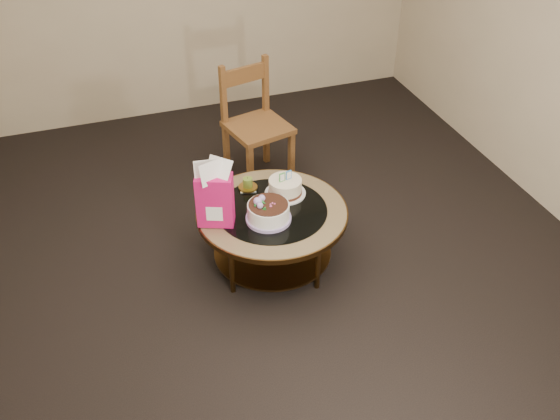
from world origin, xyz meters
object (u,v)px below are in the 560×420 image
object	(u,v)px
decorated_cake	(268,213)
gift_bag	(215,194)
dining_chair	(255,124)
coffee_table	(272,219)
cream_cake	(285,187)

from	to	relation	value
decorated_cake	gift_bag	bearing A→B (deg)	165.62
decorated_cake	dining_chair	distance (m)	1.22
decorated_cake	gift_bag	world-z (taller)	gift_bag
coffee_table	cream_cake	distance (m)	0.24
coffee_table	decorated_cake	xyz separation A→B (m)	(-0.06, -0.10, 0.14)
cream_cake	gift_bag	bearing A→B (deg)	-176.14
coffee_table	cream_cake	size ratio (longest dim) A/B	3.60
decorated_cake	gift_bag	distance (m)	0.38
decorated_cake	dining_chair	world-z (taller)	dining_chair
decorated_cake	cream_cake	world-z (taller)	cream_cake
gift_bag	cream_cake	bearing A→B (deg)	38.34
decorated_cake	cream_cake	size ratio (longest dim) A/B	1.05
dining_chair	cream_cake	bearing A→B (deg)	-108.39
coffee_table	cream_cake	xyz separation A→B (m)	(0.14, 0.14, 0.14)
cream_cake	dining_chair	world-z (taller)	dining_chair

